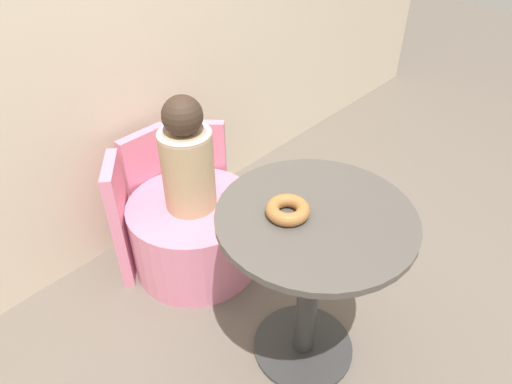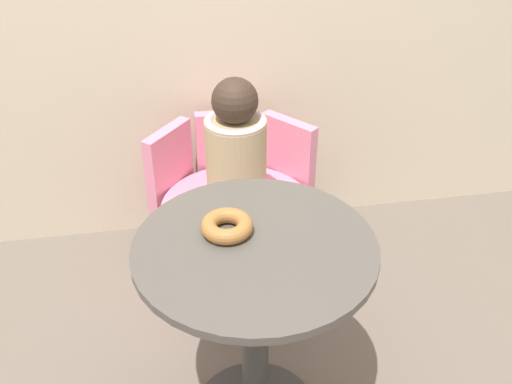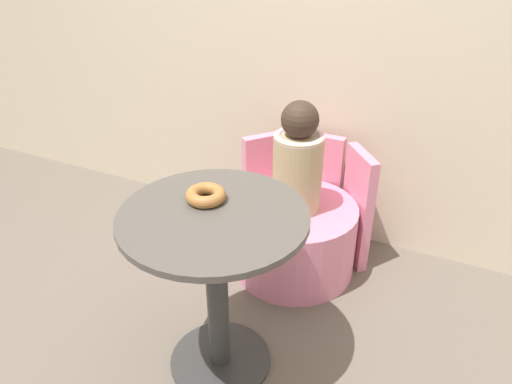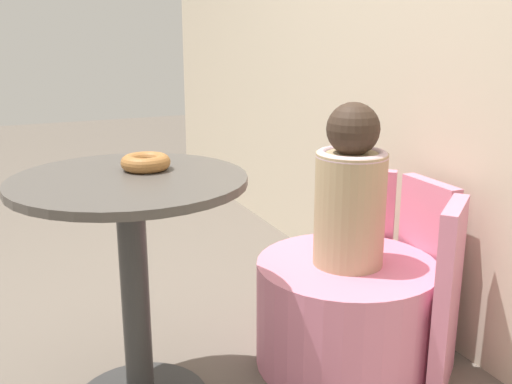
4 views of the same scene
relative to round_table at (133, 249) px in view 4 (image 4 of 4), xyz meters
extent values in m
cube|color=beige|center=(-0.09, 1.15, 0.68)|extent=(6.00, 0.06, 2.40)
cylinder|color=#333333|center=(0.00, 0.00, -0.15)|extent=(0.08, 0.08, 0.69)
cylinder|color=#4C4742|center=(0.00, 0.00, 0.20)|extent=(0.67, 0.67, 0.02)
cylinder|color=pink|center=(0.05, 0.71, -0.33)|extent=(0.61, 0.61, 0.37)
cube|color=pink|center=(0.05, 1.04, -0.20)|extent=(0.26, 0.05, 0.62)
cube|color=pink|center=(0.30, 0.93, -0.20)|extent=(0.21, 0.23, 0.62)
cube|color=pink|center=(-0.21, 0.93, -0.20)|extent=(0.21, 0.23, 0.62)
cylinder|color=tan|center=(0.05, 0.71, 0.05)|extent=(0.23, 0.23, 0.38)
torus|color=beige|center=(0.05, 0.71, 0.23)|extent=(0.23, 0.23, 0.04)
sphere|color=#38281E|center=(0.05, 0.71, 0.31)|extent=(0.17, 0.17, 0.17)
torus|color=#9E6633|center=(-0.07, 0.07, 0.24)|extent=(0.15, 0.15, 0.05)
camera|label=1|loc=(-0.99, -0.63, 1.17)|focal=32.00mm
camera|label=2|loc=(-0.21, -1.25, 1.23)|focal=42.00mm
camera|label=3|loc=(0.75, -1.25, 1.15)|focal=35.00mm
camera|label=4|loc=(1.64, -0.33, 0.62)|focal=42.00mm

